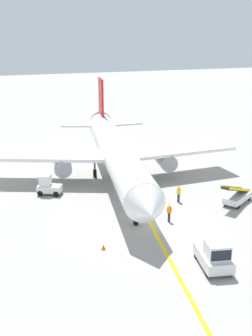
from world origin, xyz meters
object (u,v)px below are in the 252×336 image
at_px(baggage_tug_near_wing, 48,186).
at_px(belt_loader_forward_hold, 237,196).
at_px(pushback_tug, 214,255).
at_px(safety_cone_nose_right, 103,247).
at_px(ground_crew_wing_walker, 179,193).
at_px(ground_crew_marshaller, 169,212).
at_px(airliner, 115,151).

relative_size(baggage_tug_near_wing, belt_loader_forward_hold, 0.55).
height_order(pushback_tug, safety_cone_nose_right, pushback_tug).
bearing_deg(belt_loader_forward_hold, ground_crew_wing_walker, 155.26).
bearing_deg(ground_crew_marshaller, baggage_tug_near_wing, 129.04).
distance_m(pushback_tug, ground_crew_marshaller, 8.17).
xyz_separation_m(airliner, belt_loader_forward_hold, (8.72, -10.82, -2.64)).
distance_m(baggage_tug_near_wing, ground_crew_wing_walker, 13.36).
xyz_separation_m(ground_crew_marshaller, ground_crew_wing_walker, (2.98, 3.79, 0.00)).
distance_m(baggage_tug_near_wing, safety_cone_nose_right, 13.39).
bearing_deg(ground_crew_marshaller, belt_loader_forward_hold, 9.72).
distance_m(baggage_tug_near_wing, belt_loader_forward_hold, 19.06).
bearing_deg(airliner, pushback_tug, -90.18).
height_order(belt_loader_forward_hold, ground_crew_wing_walker, belt_loader_forward_hold).
distance_m(ground_crew_marshaller, safety_cone_nose_right, 7.58).
xyz_separation_m(ground_crew_wing_walker, safety_cone_nose_right, (-10.01, -6.53, -0.69)).
bearing_deg(ground_crew_wing_walker, belt_loader_forward_hold, -24.74).
bearing_deg(belt_loader_forward_hold, baggage_tug_near_wing, 151.33).
bearing_deg(airliner, safety_cone_nose_right, -113.43).
bearing_deg(safety_cone_nose_right, ground_crew_wing_walker, 33.11).
xyz_separation_m(baggage_tug_near_wing, ground_crew_wing_walker, (11.53, -6.75, -0.02)).
height_order(airliner, safety_cone_nose_right, airliner).
height_order(ground_crew_wing_walker, safety_cone_nose_right, ground_crew_wing_walker).
distance_m(airliner, ground_crew_marshaller, 12.49).
bearing_deg(ground_crew_marshaller, ground_crew_wing_walker, 51.81).
xyz_separation_m(airliner, baggage_tug_near_wing, (-8.00, -1.68, -2.49)).
xyz_separation_m(pushback_tug, belt_loader_forward_hold, (8.78, 9.55, -0.22)).
bearing_deg(safety_cone_nose_right, ground_crew_marshaller, 21.29).
bearing_deg(pushback_tug, baggage_tug_near_wing, 113.01).
bearing_deg(baggage_tug_near_wing, airliner, 11.86).
xyz_separation_m(pushback_tug, ground_crew_marshaller, (0.61, 8.15, -0.08)).
bearing_deg(ground_crew_marshaller, pushback_tug, -94.29).
bearing_deg(ground_crew_wing_walker, pushback_tug, -106.75).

